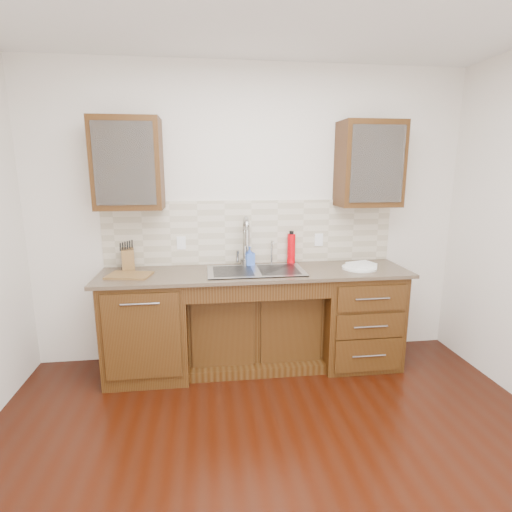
{
  "coord_description": "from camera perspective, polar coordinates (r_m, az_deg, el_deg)",
  "views": [
    {
      "loc": [
        -0.43,
        -1.93,
        1.79
      ],
      "look_at": [
        0.0,
        1.4,
        1.05
      ],
      "focal_mm": 28.0,
      "sensor_mm": 36.0,
      "label": 1
    }
  ],
  "objects": [
    {
      "name": "sink",
      "position": [
        3.51,
        -0.02,
        -3.56
      ],
      "size": [
        0.84,
        0.46,
        0.19
      ],
      "primitive_type": "cube",
      "color": "#9E9EA5",
      "rests_on": "countertop"
    },
    {
      "name": "cutting_board",
      "position": [
        3.49,
        -17.65,
        -2.63
      ],
      "size": [
        0.39,
        0.31,
        0.02
      ],
      "primitive_type": "cube",
      "rotation": [
        0.0,
        0.0,
        -0.21
      ],
      "color": "olive",
      "rests_on": "countertop"
    },
    {
      "name": "soap_bottle",
      "position": [
        3.67,
        -0.94,
        -0.03
      ],
      "size": [
        0.1,
        0.1,
        0.18
      ],
      "primitive_type": "imported",
      "rotation": [
        0.0,
        0.0,
        0.26
      ],
      "color": "#406BD6",
      "rests_on": "countertop"
    },
    {
      "name": "outlet_left",
      "position": [
        3.73,
        -10.63,
        1.84
      ],
      "size": [
        0.08,
        0.01,
        0.12
      ],
      "primitive_type": "cube",
      "color": "white",
      "rests_on": "backsplash"
    },
    {
      "name": "outlet_right",
      "position": [
        3.87,
        8.96,
        2.31
      ],
      "size": [
        0.08,
        0.01,
        0.12
      ],
      "primitive_type": "cube",
      "color": "white",
      "rests_on": "backsplash"
    },
    {
      "name": "cup_right_b",
      "position": [
        3.85,
        17.23,
        11.68
      ],
      "size": [
        0.14,
        0.14,
        0.1
      ],
      "primitive_type": "imported",
      "rotation": [
        0.0,
        0.0,
        0.26
      ],
      "color": "white",
      "rests_on": "upper_cabinet_right"
    },
    {
      "name": "base_cabinet_left",
      "position": [
        3.67,
        -15.18,
        -9.63
      ],
      "size": [
        0.7,
        0.62,
        0.88
      ],
      "primitive_type": "cube",
      "color": "#593014",
      "rests_on": "ground"
    },
    {
      "name": "backsplash",
      "position": [
        3.74,
        -0.67,
        3.43
      ],
      "size": [
        2.7,
        0.02,
        0.59
      ],
      "primitive_type": "cube",
      "color": "beige",
      "rests_on": "wall_back"
    },
    {
      "name": "filter_tap",
      "position": [
        3.71,
        2.26,
        0.6
      ],
      "size": [
        0.02,
        0.02,
        0.24
      ],
      "primitive_type": "cylinder",
      "color": "#999993",
      "rests_on": "countertop"
    },
    {
      "name": "cup_left_a",
      "position": [
        3.58,
        -19.36,
        11.54
      ],
      "size": [
        0.16,
        0.16,
        0.11
      ],
      "primitive_type": "imported",
      "rotation": [
        0.0,
        0.0,
        -0.25
      ],
      "color": "silver",
      "rests_on": "upper_cabinet_left"
    },
    {
      "name": "countertop",
      "position": [
        3.5,
        -0.05,
        -2.39
      ],
      "size": [
        2.7,
        0.65,
        0.03
      ],
      "primitive_type": "cube",
      "color": "#84705B",
      "rests_on": "base_cabinet_left"
    },
    {
      "name": "base_cabinet_right",
      "position": [
        3.89,
        14.1,
        -8.3
      ],
      "size": [
        0.7,
        0.62,
        0.88
      ],
      "primitive_type": "cube",
      "color": "#593014",
      "rests_on": "ground"
    },
    {
      "name": "ground",
      "position": [
        2.7,
        4.45,
        -30.52
      ],
      "size": [
        4.0,
        3.5,
        0.1
      ],
      "primitive_type": "cube",
      "color": "black"
    },
    {
      "name": "cup_left_b",
      "position": [
        3.56,
        -16.77,
        11.65
      ],
      "size": [
        0.13,
        0.13,
        0.1
      ],
      "primitive_type": "imported",
      "rotation": [
        0.0,
        0.0,
        -0.24
      ],
      "color": "silver",
      "rests_on": "upper_cabinet_left"
    },
    {
      "name": "wall_back",
      "position": [
        3.78,
        -0.79,
        5.74
      ],
      "size": [
        4.0,
        0.1,
        2.7
      ],
      "primitive_type": "cube",
      "color": "silver",
      "rests_on": "ground"
    },
    {
      "name": "faucet",
      "position": [
        3.65,
        -1.57,
        1.69
      ],
      "size": [
        0.04,
        0.04,
        0.4
      ],
      "primitive_type": "cylinder",
      "color": "#999993",
      "rests_on": "countertop"
    },
    {
      "name": "water_bottle",
      "position": [
        3.77,
        5.06,
        1.04
      ],
      "size": [
        0.08,
        0.08,
        0.28
      ],
      "primitive_type": "cylinder",
      "rotation": [
        0.0,
        0.0,
        0.07
      ],
      "color": "#D80009",
      "rests_on": "countertop"
    },
    {
      "name": "base_cabinet_center",
      "position": [
        3.77,
        -0.26,
        -10.01
      ],
      "size": [
        1.2,
        0.44,
        0.7
      ],
      "primitive_type": "cube",
      "color": "#593014",
      "rests_on": "ground"
    },
    {
      "name": "plate",
      "position": [
        3.69,
        14.54,
        -1.64
      ],
      "size": [
        0.36,
        0.36,
        0.02
      ],
      "primitive_type": "cylinder",
      "rotation": [
        0.0,
        0.0,
        0.2
      ],
      "color": "white",
      "rests_on": "countertop"
    },
    {
      "name": "upper_cabinet_left",
      "position": [
        3.57,
        -17.79,
        12.41
      ],
      "size": [
        0.55,
        0.34,
        0.75
      ],
      "primitive_type": "cube",
      "color": "#593014",
      "rests_on": "wall_back"
    },
    {
      "name": "dish_towel",
      "position": [
        3.7,
        14.79,
        -1.22
      ],
      "size": [
        0.26,
        0.22,
        0.04
      ],
      "primitive_type": "cube",
      "rotation": [
        0.0,
        0.0,
        0.3
      ],
      "color": "silver",
      "rests_on": "plate"
    },
    {
      "name": "knife_block",
      "position": [
        3.7,
        -17.81,
        -0.45
      ],
      "size": [
        0.13,
        0.19,
        0.19
      ],
      "primitive_type": "cube",
      "rotation": [
        0.0,
        0.0,
        0.19
      ],
      "color": "#9C5831",
      "rests_on": "countertop"
    },
    {
      "name": "upper_cabinet_right",
      "position": [
        3.81,
        15.87,
        12.49
      ],
      "size": [
        0.55,
        0.34,
        0.75
      ],
      "primitive_type": "cube",
      "color": "#593014",
      "rests_on": "wall_back"
    },
    {
      "name": "cup_right_a",
      "position": [
        3.78,
        14.69,
        11.84
      ],
      "size": [
        0.17,
        0.17,
        0.11
      ],
      "primitive_type": "imported",
      "rotation": [
        0.0,
        0.0,
        0.33
      ],
      "color": "white",
      "rests_on": "upper_cabinet_right"
    }
  ]
}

